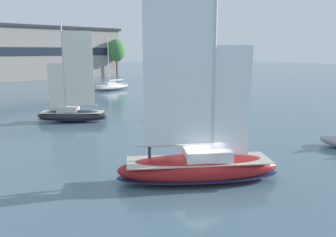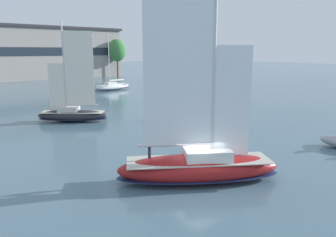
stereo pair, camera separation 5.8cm
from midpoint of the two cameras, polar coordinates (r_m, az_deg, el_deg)
ground_plane at (r=21.34m, az=5.39°, el=-10.76°), size 400.00×400.00×0.00m
waterfront_building at (r=108.02m, az=-21.36°, el=10.64°), size 46.88×18.60×15.05m
tree_shore_center at (r=107.29m, az=-8.83°, el=11.64°), size 5.69×5.69×11.71m
sailboat_main at (r=20.94m, az=5.49°, el=-7.92°), size 10.22×8.19×14.24m
sailboat_moored_mid_channel at (r=69.87m, az=-9.63°, el=5.52°), size 8.43×2.89×11.40m
sailboat_moored_far_slip at (r=39.87m, az=-16.27°, el=0.83°), size 7.75×7.11×11.32m
channel_buoy at (r=38.95m, az=0.35°, el=0.82°), size 1.07×1.07×1.94m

